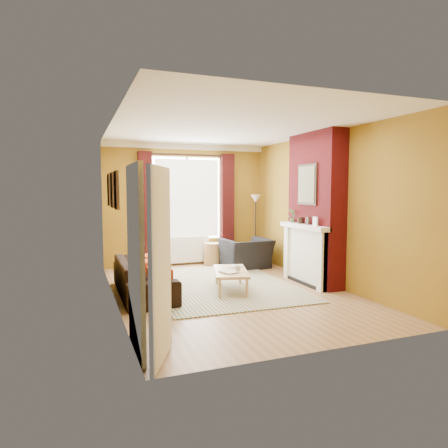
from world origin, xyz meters
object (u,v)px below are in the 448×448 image
Objects in this scene: sofa at (144,277)px; armchair at (246,253)px; floor_lamp at (256,209)px; wicker_stool at (213,254)px; coffee_table at (231,272)px.

sofa is 2.94m from armchair.
wicker_stool is at bearing 171.31° from floor_lamp.
wicker_stool is at bearing -42.77° from sofa.
wicker_stool is 0.31× the size of floor_lamp.
wicker_stool is (0.50, 2.40, -0.07)m from coffee_table.
armchair is at bearing 75.35° from coffee_table.
sofa is 2.01× the size of armchair.
floor_lamp is (2.97, 1.95, 0.99)m from sofa.
coffee_table is 2.37× the size of wicker_stool.
sofa is at bearing -132.80° from wicker_stool.
coffee_table is (1.45, -0.30, 0.03)m from sofa.
sofa is 1.48m from coffee_table.
wicker_stool is at bearing 94.96° from coffee_table.
floor_lamp is at bearing -138.27° from armchair.
wicker_stool reaches higher than coffee_table.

